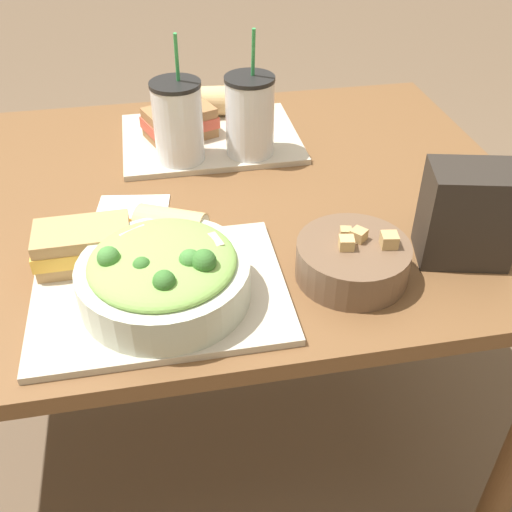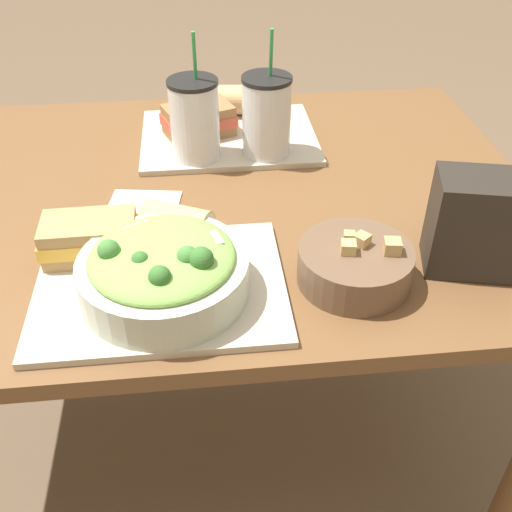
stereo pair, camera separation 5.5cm
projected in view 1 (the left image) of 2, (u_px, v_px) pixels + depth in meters
name	position (u px, v px, depth m)	size (l,w,h in m)	color
ground_plane	(186.00, 446.00, 1.59)	(12.00, 12.00, 0.00)	brown
dining_table	(161.00, 241.00, 1.18)	(1.39, 0.90, 0.78)	brown
tray_near	(160.00, 291.00, 0.90)	(0.38, 0.29, 0.01)	#BCB29E
tray_far	(211.00, 138.00, 1.30)	(0.38, 0.29, 0.01)	#BCB29E
salad_bowl	(165.00, 274.00, 0.85)	(0.25, 0.25, 0.10)	beige
soup_bowl	(353.00, 259.00, 0.92)	(0.17, 0.17, 0.08)	brown
sandwich_near	(84.00, 245.00, 0.93)	(0.15, 0.09, 0.06)	tan
baguette_near	(172.00, 229.00, 0.96)	(0.13, 0.11, 0.07)	tan
sandwich_far	(180.00, 123.00, 1.28)	(0.17, 0.14, 0.06)	olive
baguette_far	(222.00, 101.00, 1.37)	(0.11, 0.08, 0.07)	tan
drink_cup_dark	(178.00, 124.00, 1.17)	(0.10, 0.10, 0.25)	silver
drink_cup_red	(250.00, 118.00, 1.19)	(0.10, 0.10, 0.25)	silver
chip_bag	(468.00, 214.00, 0.93)	(0.16, 0.12, 0.16)	#28231E
napkin_folded	(133.00, 209.00, 1.09)	(0.14, 0.11, 0.00)	silver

